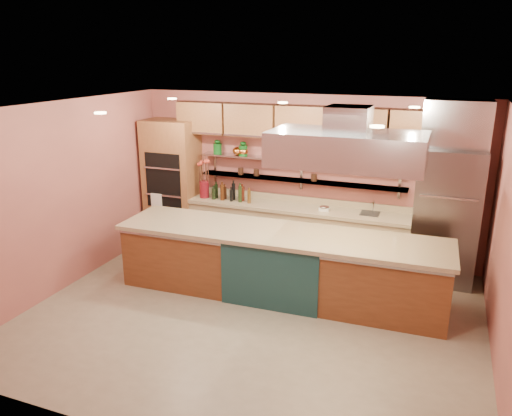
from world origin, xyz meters
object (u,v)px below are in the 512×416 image
at_px(refrigerator, 446,217).
at_px(kitchen_scale, 324,208).
at_px(island, 279,264).
at_px(copper_kettle, 238,151).
at_px(green_canister, 272,153).
at_px(flower_vase, 204,189).

xyz_separation_m(refrigerator, kitchen_scale, (-1.90, 0.01, -0.07)).
height_order(refrigerator, island, refrigerator).
xyz_separation_m(copper_kettle, green_canister, (0.65, 0.00, 0.01)).
distance_m(kitchen_scale, green_canister, 1.32).
relative_size(island, copper_kettle, 26.27).
bearing_deg(green_canister, refrigerator, -4.52).
bearing_deg(copper_kettle, island, -50.40).
height_order(refrigerator, green_canister, refrigerator).
bearing_deg(copper_kettle, kitchen_scale, -7.55).
xyz_separation_m(island, flower_vase, (-1.91, 1.40, 0.59)).
bearing_deg(flower_vase, green_canister, 10.23).
xyz_separation_m(flower_vase, copper_kettle, (0.57, 0.22, 0.70)).
distance_m(refrigerator, kitchen_scale, 1.90).
relative_size(island, green_canister, 27.31).
distance_m(refrigerator, green_canister, 3.01).
height_order(refrigerator, copper_kettle, refrigerator).
height_order(refrigerator, kitchen_scale, refrigerator).
relative_size(refrigerator, green_canister, 12.19).
bearing_deg(refrigerator, flower_vase, 179.86).
bearing_deg(kitchen_scale, island, -101.84).
bearing_deg(refrigerator, island, -147.79).
xyz_separation_m(refrigerator, green_canister, (-2.91, 0.23, 0.75)).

